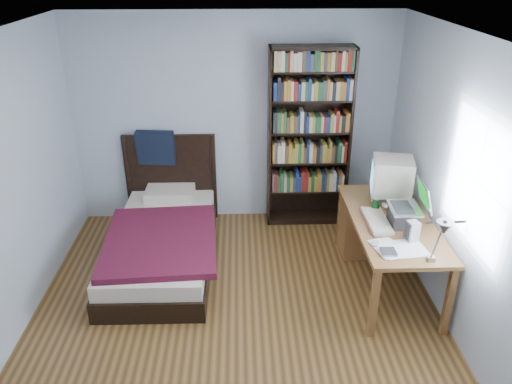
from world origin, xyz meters
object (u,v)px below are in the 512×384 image
at_px(keyboard, 377,221).
at_px(soda_can, 376,205).
at_px(bed, 163,237).
at_px(bookshelf, 309,139).
at_px(crt_monitor, 391,177).
at_px(laptop, 406,213).
at_px(speaker, 413,231).
at_px(desk, 377,225).
at_px(desk_lamp, 443,231).

distance_m(keyboard, soda_can, 0.25).
bearing_deg(bed, bookshelf, 25.94).
relative_size(crt_monitor, laptop, 1.10).
xyz_separation_m(laptop, bookshelf, (-0.73, 1.46, 0.23)).
height_order(bookshelf, bed, bookshelf).
height_order(crt_monitor, bookshelf, bookshelf).
height_order(speaker, bed, bed).
bearing_deg(bed, soda_can, -9.61).
relative_size(keyboard, bed, 0.24).
relative_size(desk, speaker, 8.67).
xyz_separation_m(soda_can, bookshelf, (-0.52, 1.18, 0.28)).
bearing_deg(desk_lamp, crt_monitor, 87.12).
bearing_deg(desk, bookshelf, 124.60).
bearing_deg(desk, bed, 177.12).
xyz_separation_m(desk, bookshelf, (-0.64, 0.92, 0.66)).
xyz_separation_m(crt_monitor, speaker, (-0.01, -0.81, -0.17)).
distance_m(desk, crt_monitor, 0.58).
bearing_deg(laptop, bookshelf, 116.55).
height_order(crt_monitor, desk_lamp, desk_lamp).
bearing_deg(desk_lamp, desk, 90.06).
bearing_deg(bed, desk, -2.88).
distance_m(desk, laptop, 0.69).
bearing_deg(speaker, laptop, 70.53).
xyz_separation_m(desk_lamp, soda_can, (-0.11, 1.28, -0.44)).
height_order(laptop, desk_lamp, desk_lamp).
height_order(desk_lamp, keyboard, desk_lamp).
xyz_separation_m(speaker, bookshelf, (-0.70, 1.75, 0.25)).
height_order(desk_lamp, soda_can, desk_lamp).
height_order(desk, laptop, laptop).
relative_size(keyboard, soda_can, 3.87).
distance_m(crt_monitor, laptop, 0.53).
bearing_deg(bookshelf, bed, -154.06).
bearing_deg(bed, laptop, -15.26).
bearing_deg(keyboard, desk, 72.21).
relative_size(desk_lamp, soda_can, 4.78).
height_order(desk, bed, bed).
bearing_deg(desk, soda_can, -113.86).
xyz_separation_m(desk_lamp, keyboard, (-0.16, 1.04, -0.49)).
xyz_separation_m(crt_monitor, laptop, (0.01, -0.51, -0.14)).
bearing_deg(desk, desk_lamp, -89.94).
bearing_deg(desk_lamp, laptop, 84.82).
bearing_deg(soda_can, bookshelf, 114.01).
bearing_deg(desk_lamp, keyboard, 98.81).
xyz_separation_m(laptop, speaker, (-0.03, -0.29, -0.02)).
xyz_separation_m(crt_monitor, keyboard, (-0.24, -0.48, -0.24)).
height_order(desk, bookshelf, bookshelf).
bearing_deg(keyboard, laptop, -8.65).
height_order(keyboard, bed, bed).
xyz_separation_m(desk, laptop, (0.09, -0.54, 0.43)).
xyz_separation_m(desk, soda_can, (-0.11, -0.25, 0.38)).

